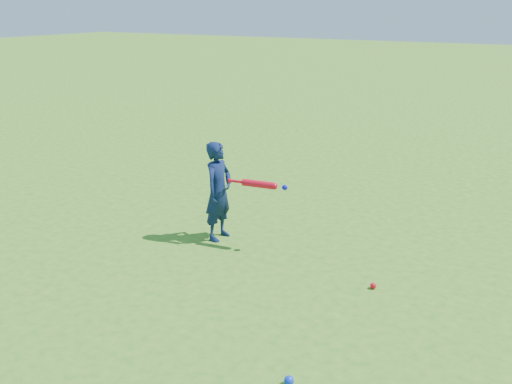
# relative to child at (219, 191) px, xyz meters

# --- Properties ---
(ground) EXTENTS (80.00, 80.00, 0.00)m
(ground) POSITION_rel_child_xyz_m (-0.20, -0.58, -0.62)
(ground) COLOR #38731B
(ground) RESTS_ON ground
(child) EXTENTS (0.30, 0.45, 1.24)m
(child) POSITION_rel_child_xyz_m (0.00, 0.00, 0.00)
(child) COLOR #0E1B44
(child) RESTS_ON ground
(ground_ball_red) EXTENTS (0.07, 0.07, 0.07)m
(ground_ball_red) POSITION_rel_child_xyz_m (2.13, -0.34, -0.59)
(ground_ball_red) COLOR red
(ground_ball_red) RESTS_ON ground
(ground_ball_blue) EXTENTS (0.08, 0.08, 0.08)m
(ground_ball_blue) POSITION_rel_child_xyz_m (2.08, -2.18, -0.58)
(ground_ball_blue) COLOR #0C30D7
(ground_ball_blue) RESTS_ON ground
(bat_swing) EXTENTS (0.75, 0.15, 0.09)m
(bat_swing) POSITION_rel_child_xyz_m (0.59, 0.03, 0.17)
(bat_swing) COLOR red
(bat_swing) RESTS_ON ground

